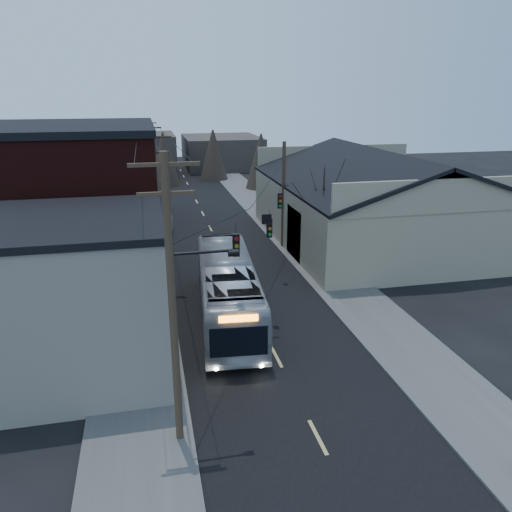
{
  "coord_description": "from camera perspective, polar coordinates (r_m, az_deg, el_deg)",
  "views": [
    {
      "loc": [
        -5.59,
        -12.55,
        12.27
      ],
      "look_at": [
        0.43,
        14.49,
        3.0
      ],
      "focal_mm": 35.0,
      "sensor_mm": 36.0,
      "label": 1
    }
  ],
  "objects": [
    {
      "name": "warehouse",
      "position": [
        42.98,
        13.48,
        5.12
      ],
      "size": [
        16.16,
        20.6,
        7.73
      ],
      "color": "gray",
      "rests_on": "ground"
    },
    {
      "name": "building_brick",
      "position": [
        33.64,
        -19.86,
        4.92
      ],
      "size": [
        10.0,
        12.0,
        10.0
      ],
      "primitive_type": "cube",
      "color": "black",
      "rests_on": "ground"
    },
    {
      "name": "ground",
      "position": [
        18.42,
        9.3,
        -23.56
      ],
      "size": [
        160.0,
        160.0,
        0.0
      ],
      "primitive_type": "plane",
      "color": "black",
      "rests_on": "ground"
    },
    {
      "name": "building_far_left",
      "position": [
        78.1,
        -13.03,
        11.23
      ],
      "size": [
        10.0,
        12.0,
        6.0
      ],
      "primitive_type": "cube",
      "color": "#332E29",
      "rests_on": "ground"
    },
    {
      "name": "building_clapboard",
      "position": [
        23.51,
        -19.99,
        -4.58
      ],
      "size": [
        8.0,
        8.0,
        7.0
      ],
      "primitive_type": "cube",
      "color": "gray",
      "rests_on": "ground"
    },
    {
      "name": "bare_tree",
      "position": [
        35.79,
        7.6,
        4.32
      ],
      "size": [
        0.4,
        0.4,
        7.2
      ],
      "primitive_type": "cone",
      "color": "black",
      "rests_on": "ground"
    },
    {
      "name": "parked_car",
      "position": [
        45.22,
        -10.53,
        3.41
      ],
      "size": [
        1.85,
        4.57,
        1.48
      ],
      "primitive_type": "imported",
      "rotation": [
        0.0,
        0.0,
        -0.06
      ],
      "color": "#B6B9BF",
      "rests_on": "ground"
    },
    {
      "name": "utility_lines",
      "position": [
        37.49,
        -8.6,
        7.05
      ],
      "size": [
        11.24,
        45.28,
        10.5
      ],
      "color": "#382B1E",
      "rests_on": "ground"
    },
    {
      "name": "road_surface",
      "position": [
        44.63,
        -4.89,
        2.49
      ],
      "size": [
        9.0,
        110.0,
        0.02
      ],
      "primitive_type": "cube",
      "color": "black",
      "rests_on": "ground"
    },
    {
      "name": "sidewalk_left",
      "position": [
        44.27,
        -13.25,
        1.99
      ],
      "size": [
        4.0,
        110.0,
        0.12
      ],
      "primitive_type": "cube",
      "color": "#474744",
      "rests_on": "ground"
    },
    {
      "name": "building_far_right",
      "position": [
        84.07,
        -3.95,
        11.79
      ],
      "size": [
        12.0,
        14.0,
        5.0
      ],
      "primitive_type": "cube",
      "color": "#332E29",
      "rests_on": "ground"
    },
    {
      "name": "building_left_far",
      "position": [
        49.49,
        -17.04,
        7.49
      ],
      "size": [
        9.0,
        14.0,
        7.0
      ],
      "primitive_type": "cube",
      "color": "#332E29",
      "rests_on": "ground"
    },
    {
      "name": "bus",
      "position": [
        27.73,
        -3.26,
        -3.8
      ],
      "size": [
        4.05,
        12.85,
        3.52
      ],
      "primitive_type": "imported",
      "rotation": [
        0.0,
        0.0,
        3.05
      ],
      "color": "#A3A6AF",
      "rests_on": "ground"
    },
    {
      "name": "sidewalk_right",
      "position": [
        45.89,
        3.18,
        3.04
      ],
      "size": [
        4.0,
        110.0,
        0.12
      ],
      "primitive_type": "cube",
      "color": "#474744",
      "rests_on": "ground"
    }
  ]
}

